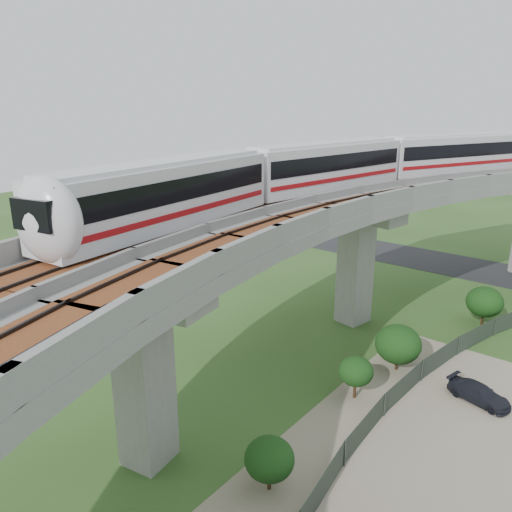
% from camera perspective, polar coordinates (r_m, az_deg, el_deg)
% --- Properties ---
extents(ground, '(160.00, 160.00, 0.00)m').
position_cam_1_polar(ground, '(33.90, 0.95, -12.70)').
color(ground, '#304B1E').
rests_on(ground, ground).
extents(dirt_lot, '(18.00, 26.00, 0.04)m').
position_cam_1_polar(dirt_lot, '(27.45, 23.76, -22.51)').
color(dirt_lot, gray).
rests_on(dirt_lot, ground).
extents(asphalt_road, '(60.00, 8.00, 0.03)m').
position_cam_1_polar(asphalt_road, '(58.68, 19.21, -0.45)').
color(asphalt_road, '#232326').
rests_on(asphalt_road, ground).
extents(viaduct, '(19.58, 73.98, 11.40)m').
position_cam_1_polar(viaduct, '(28.30, 7.20, 0.95)').
color(viaduct, '#99968E').
rests_on(viaduct, ground).
extents(metro_train, '(20.28, 59.12, 3.64)m').
position_cam_1_polar(metro_train, '(42.11, 17.16, 10.23)').
color(metro_train, silver).
rests_on(metro_train, ground).
extents(fence, '(3.87, 38.73, 1.50)m').
position_cam_1_polar(fence, '(29.49, 16.80, -16.86)').
color(fence, '#2D382D').
rests_on(fence, ground).
extents(tree_1, '(2.79, 2.79, 3.15)m').
position_cam_1_polar(tree_1, '(42.96, 24.66, -4.78)').
color(tree_1, '#382314').
rests_on(tree_1, ground).
extents(tree_2, '(2.97, 2.97, 3.13)m').
position_cam_1_polar(tree_2, '(34.12, 15.93, -9.66)').
color(tree_2, '#382314').
rests_on(tree_2, ground).
extents(tree_3, '(2.05, 2.05, 2.67)m').
position_cam_1_polar(tree_3, '(30.58, 11.35, -12.79)').
color(tree_3, '#382314').
rests_on(tree_3, ground).
extents(tree_4, '(2.28, 2.28, 2.64)m').
position_cam_1_polar(tree_4, '(24.05, 1.54, -22.18)').
color(tree_4, '#382314').
rests_on(tree_4, ground).
extents(car_dark, '(3.89, 2.29, 1.06)m').
position_cam_1_polar(car_dark, '(33.00, 24.14, -14.14)').
color(car_dark, black).
rests_on(car_dark, dirt_lot).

